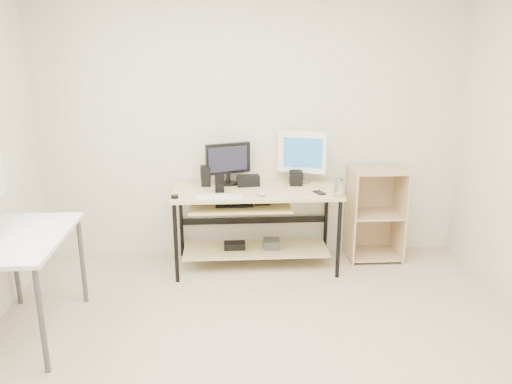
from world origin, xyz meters
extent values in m
cube|color=#C2B295|center=(0.00, 0.00, -0.01)|extent=(4.00, 4.00, 0.01)
cube|color=beige|center=(0.00, 2.00, 1.30)|extent=(4.00, 0.01, 2.60)
cube|color=beige|center=(0.00, 1.66, 0.73)|extent=(1.50, 0.65, 0.03)
cube|color=beige|center=(-0.15, 1.60, 0.62)|extent=(0.90, 0.49, 0.02)
cube|color=beige|center=(0.00, 1.71, 0.15)|extent=(1.35, 0.46, 0.02)
cube|color=black|center=(-0.20, 1.60, 0.64)|extent=(0.33, 0.22, 0.01)
cylinder|color=black|center=(0.05, 1.55, 0.64)|extent=(0.14, 0.01, 0.01)
cube|color=#414144|center=(0.15, 1.71, 0.20)|extent=(0.15, 0.15, 0.08)
cube|color=black|center=(-0.20, 1.71, 0.19)|extent=(0.20, 0.12, 0.06)
cylinder|color=black|center=(-0.71, 1.37, 0.36)|extent=(0.04, 0.04, 0.72)
cylinder|color=black|center=(-0.71, 1.94, 0.36)|extent=(0.04, 0.04, 0.72)
cylinder|color=black|center=(0.71, 1.37, 0.36)|extent=(0.04, 0.04, 0.72)
cylinder|color=black|center=(0.71, 1.94, 0.36)|extent=(0.04, 0.04, 0.72)
cube|color=white|center=(-1.68, 0.60, 0.73)|extent=(0.60, 1.00, 0.03)
cylinder|color=#414144|center=(-1.94, 1.06, 0.36)|extent=(0.04, 0.04, 0.72)
cylinder|color=#414144|center=(-1.42, 0.14, 0.36)|extent=(0.04, 0.04, 0.72)
cylinder|color=#414144|center=(-1.42, 1.06, 0.36)|extent=(0.04, 0.04, 0.72)
cube|color=tan|center=(0.91, 1.78, 0.45)|extent=(0.02, 0.40, 0.90)
cube|color=tan|center=(1.39, 1.78, 0.45)|extent=(0.02, 0.40, 0.90)
cube|color=tan|center=(1.15, 1.97, 0.45)|extent=(0.50, 0.02, 0.90)
cube|color=tan|center=(1.15, 1.78, 0.04)|extent=(0.46, 0.38, 0.02)
cube|color=tan|center=(1.15, 1.78, 0.45)|extent=(0.46, 0.38, 0.02)
cube|color=tan|center=(1.15, 1.78, 0.88)|extent=(0.46, 0.38, 0.02)
cylinder|color=black|center=(-0.25, 1.85, 0.76)|extent=(0.18, 0.18, 0.02)
cylinder|color=black|center=(-0.25, 1.85, 0.81)|extent=(0.04, 0.04, 0.09)
cube|color=black|center=(-0.25, 1.85, 1.00)|extent=(0.42, 0.18, 0.28)
cube|color=black|center=(-0.25, 1.83, 1.00)|extent=(0.34, 0.12, 0.23)
cube|color=silver|center=(0.44, 1.85, 0.76)|extent=(0.16, 0.15, 0.01)
cylinder|color=silver|center=(0.44, 1.85, 0.81)|extent=(0.04, 0.04, 0.09)
cube|color=white|center=(0.44, 1.85, 1.05)|extent=(0.44, 0.20, 0.38)
cube|color=#23679A|center=(0.44, 1.83, 1.05)|extent=(0.37, 0.14, 0.31)
cube|color=white|center=(-0.33, 1.43, 0.76)|extent=(0.40, 0.14, 0.01)
ellipsoid|color=#BBBBC1|center=(0.03, 1.46, 0.77)|extent=(0.11, 0.14, 0.04)
cube|color=black|center=(-0.07, 1.77, 0.80)|extent=(0.22, 0.12, 0.10)
cube|color=black|center=(-0.45, 1.81, 0.79)|extent=(0.08, 0.08, 0.08)
cube|color=black|center=(-0.45, 1.81, 0.88)|extent=(0.09, 0.09, 0.11)
cube|color=black|center=(0.38, 1.79, 0.82)|extent=(0.11, 0.11, 0.13)
cube|color=black|center=(-0.33, 1.59, 0.83)|extent=(0.08, 0.05, 0.16)
cylinder|color=black|center=(-0.71, 1.43, 0.76)|extent=(0.07, 0.07, 0.03)
cube|color=black|center=(0.55, 1.50, 0.75)|extent=(0.11, 0.14, 0.01)
cylinder|color=#9E7947|center=(0.69, 1.39, 0.75)|extent=(0.10, 0.10, 0.01)
cylinder|color=white|center=(0.69, 1.39, 0.83)|extent=(0.08, 0.08, 0.15)
camera|label=1|loc=(-0.27, -2.66, 1.98)|focal=35.00mm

